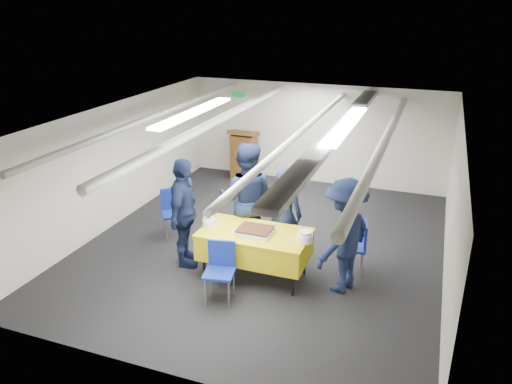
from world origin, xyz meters
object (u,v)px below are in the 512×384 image
sailor_a (284,216)px  sailor_b (246,199)px  chair_left (173,208)px  podium (244,155)px  serving_table (255,244)px  chair_right (358,242)px  chair_near (221,265)px  sailor_c (184,213)px  sheet_cake (255,231)px  sailor_d (344,236)px

sailor_a → sailor_b: 0.72m
chair_left → podium: bearing=88.2°
sailor_b → serving_table: bearing=109.7°
chair_right → sailor_b: size_ratio=0.45×
serving_table → sailor_b: sailor_b is taller
serving_table → chair_near: bearing=-109.3°
chair_right → sailor_a: bearing=-176.6°
serving_table → chair_left: bearing=155.3°
chair_near → sailor_b: bearing=96.7°
serving_table → sailor_b: bearing=120.0°
chair_right → sailor_c: size_ratio=0.48×
podium → chair_near: size_ratio=1.44×
chair_near → sailor_a: (0.52, 1.33, 0.29)m
podium → chair_near: 5.11m
chair_near → sailor_c: (-0.94, 0.71, 0.37)m
sailor_a → chair_right: bearing=175.1°
sailor_c → sheet_cake: bearing=-103.9°
chair_near → sailor_d: (1.59, 0.85, 0.34)m
sailor_c → sailor_d: sailor_c is taller
sailor_a → sailor_c: bearing=14.5°
sheet_cake → chair_right: (1.44, 0.73, -0.28)m
serving_table → sheet_cake: 0.26m
sailor_d → sheet_cake: bearing=-60.2°
chair_near → chair_right: size_ratio=1.00×
sailor_d → chair_right: bearing=-171.4°
serving_table → sailor_a: 0.71m
sheet_cake → chair_left: 2.18m
sailor_a → sailor_b: bearing=-18.4°
sheet_cake → sailor_a: size_ratio=0.33×
sailor_a → chair_near: bearing=60.3°
chair_near → sailor_b: sailor_b is taller
sheet_cake → podium: (-1.85, 4.20, -0.20)m
chair_right → sailor_b: bearing=178.3°
sailor_b → sheet_cake: bearing=109.4°
podium → chair_near: (1.57, -4.86, -0.08)m
sheet_cake → sailor_b: size_ratio=0.28×
serving_table → chair_left: size_ratio=1.92×
chair_left → sailor_b: sailor_b is taller
sailor_c → chair_right: bearing=-87.2°
chair_left → sailor_a: sailor_a is taller
chair_near → chair_left: size_ratio=1.00×
sailor_a → chair_left: bearing=-15.5°
podium → sailor_d: 5.11m
sheet_cake → podium: podium is taller
chair_near → chair_right: same height
chair_near → chair_right: 2.21m
chair_right → chair_left: same height
chair_near → sailor_b: size_ratio=0.45×
serving_table → sailor_c: (-1.19, -0.01, 0.34)m
sheet_cake → sailor_d: bearing=8.1°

